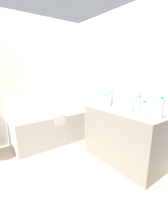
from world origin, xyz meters
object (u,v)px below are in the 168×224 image
at_px(sink_basin, 123,107).
at_px(water_bottle_2, 106,100).
at_px(sink_faucet, 131,105).
at_px(water_bottle_4, 144,108).
at_px(drinking_glass_0, 156,112).
at_px(water_bottle_5, 161,108).
at_px(water_bottle_1, 139,105).
at_px(water_bottle_3, 109,100).
at_px(drinking_glass_1, 102,102).
at_px(bathtub, 55,126).
at_px(water_bottle_0, 112,99).

distance_m(sink_basin, water_bottle_2, 0.35).
distance_m(sink_faucet, water_bottle_4, 0.39).
distance_m(sink_basin, drinking_glass_0, 0.48).
bearing_deg(water_bottle_5, drinking_glass_0, 53.25).
bearing_deg(water_bottle_1, water_bottle_3, 91.57).
bearing_deg(sink_basin, water_bottle_3, 93.53).
distance_m(water_bottle_2, water_bottle_5, 0.91).
height_order(sink_basin, drinking_glass_0, drinking_glass_0).
relative_size(water_bottle_1, drinking_glass_0, 2.43).
distance_m(water_bottle_1, drinking_glass_1, 0.70).
bearing_deg(water_bottle_5, sink_basin, 90.14).
bearing_deg(water_bottle_3, bathtub, 116.22).
bearing_deg(water_bottle_0, sink_faucet, -67.34).
relative_size(bathtub, sink_basin, 5.42).
xyz_separation_m(water_bottle_0, water_bottle_2, (-0.07, 0.07, -0.02)).
bearing_deg(drinking_glass_1, water_bottle_0, -65.09).
bearing_deg(drinking_glass_0, water_bottle_3, 96.26).
height_order(sink_faucet, water_bottle_4, water_bottle_4).
bearing_deg(water_bottle_2, drinking_glass_1, 93.78).
height_order(bathtub, water_bottle_0, bathtub).
relative_size(water_bottle_0, water_bottle_1, 0.89).
relative_size(water_bottle_0, water_bottle_4, 1.16).
distance_m(water_bottle_3, water_bottle_4, 0.61).
relative_size(water_bottle_1, water_bottle_4, 1.31).
height_order(sink_basin, water_bottle_4, water_bottle_4).
distance_m(water_bottle_4, drinking_glass_1, 0.78).
height_order(water_bottle_4, drinking_glass_0, water_bottle_4).
distance_m(water_bottle_2, water_bottle_3, 0.08).
bearing_deg(water_bottle_3, water_bottle_4, -88.95).
bearing_deg(drinking_glass_0, sink_basin, 97.80).
bearing_deg(water_bottle_0, bathtub, 119.96).
relative_size(bathtub, water_bottle_3, 7.46).
bearing_deg(bathtub, water_bottle_3, -63.78).
xyz_separation_m(water_bottle_1, water_bottle_3, (-0.01, 0.53, -0.01)).
height_order(bathtub, drinking_glass_0, bathtub).
bearing_deg(water_bottle_5, water_bottle_4, 91.82).
bearing_deg(drinking_glass_0, water_bottle_4, 118.63).
distance_m(water_bottle_0, drinking_glass_1, 0.18).
height_order(water_bottle_4, water_bottle_5, water_bottle_5).
bearing_deg(water_bottle_5, sink_faucet, 72.51).
distance_m(water_bottle_4, drinking_glass_0, 0.15).
bearing_deg(sink_basin, drinking_glass_1, 91.63).
height_order(sink_faucet, drinking_glass_1, drinking_glass_1).
distance_m(sink_faucet, water_bottle_1, 0.32).
bearing_deg(drinking_glass_1, water_bottle_4, -89.48).
xyz_separation_m(water_bottle_2, water_bottle_5, (0.01, -0.91, 0.04)).
relative_size(water_bottle_2, drinking_glass_0, 1.85).
height_order(water_bottle_3, water_bottle_4, water_bottle_3).
bearing_deg(water_bottle_3, water_bottle_0, 9.69).
distance_m(water_bottle_1, water_bottle_4, 0.09).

